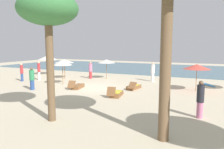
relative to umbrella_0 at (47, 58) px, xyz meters
The scene contains 18 objects.
ground_plane 10.19m from the umbrella_0, 27.14° to the right, with size 60.00×60.00×0.00m, color beige.
ocean_water 15.43m from the umbrella_0, 54.50° to the left, with size 48.00×16.00×0.06m, color slate.
umbrella_0 is the anchor object (origin of this frame).
umbrella_1 7.58m from the umbrella_0, ahead, with size 1.83×1.83×2.03m.
umbrella_2 3.99m from the umbrella_0, 23.76° to the right, with size 1.97×1.97×2.04m.
umbrella_3 16.74m from the umbrella_0, ahead, with size 2.03×2.03×2.07m.
umbrella_4 7.11m from the umbrella_0, 38.47° to the right, with size 1.70×1.70×2.23m.
lounger_0 13.58m from the umbrella_0, 29.24° to the right, with size 0.83×1.70×0.75m.
lounger_2 9.60m from the umbrella_0, 34.82° to the right, with size 0.90×1.76×0.70m.
lounger_3 12.70m from the umbrella_0, 17.23° to the right, with size 0.87×1.78×0.66m.
person_0 12.47m from the umbrella_0, ahead, with size 0.53×0.53×1.87m.
person_1 19.47m from the umbrella_0, 27.69° to the right, with size 0.47×0.47×1.83m.
person_2 8.87m from the umbrella_0, 56.67° to the right, with size 0.42×0.42×1.79m.
person_3 4.83m from the umbrella_0, 80.26° to the right, with size 0.36×0.36×1.76m.
person_4 3.92m from the umbrella_0, 62.03° to the right, with size 0.34×0.34×1.90m.
person_5 6.10m from the umbrella_0, ahead, with size 0.42×0.42×1.77m.
palm_2 16.75m from the umbrella_0, 48.24° to the right, with size 2.67×2.67×5.81m.
surfboard 17.51m from the umbrella_0, ahead, with size 1.56×2.21×0.07m.
Camera 1 is at (8.81, -15.51, 3.48)m, focal length 35.08 mm.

